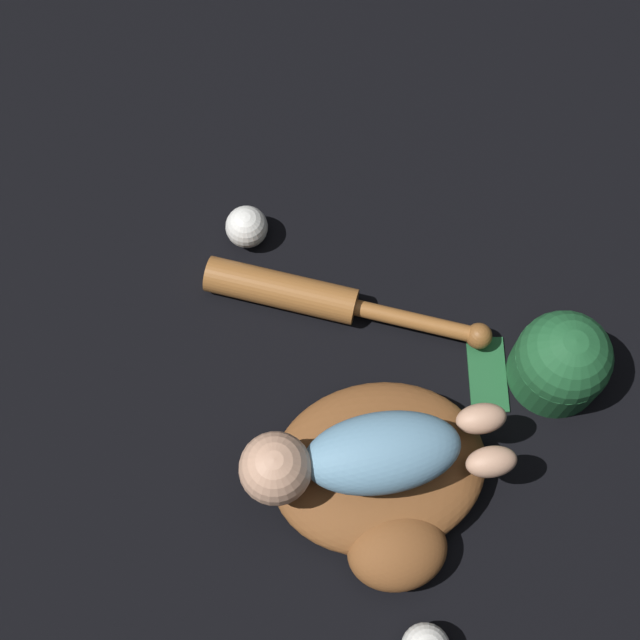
# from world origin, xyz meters

# --- Properties ---
(ground_plane) EXTENTS (6.00, 6.00, 0.00)m
(ground_plane) POSITION_xyz_m (0.00, 0.00, 0.00)
(ground_plane) COLOR black
(baseball_glove) EXTENTS (0.38, 0.36, 0.08)m
(baseball_glove) POSITION_xyz_m (0.04, -0.01, 0.04)
(baseball_glove) COLOR brown
(baseball_glove) RESTS_ON ground
(baby_figure) EXTENTS (0.40, 0.19, 0.11)m
(baby_figure) POSITION_xyz_m (0.07, -0.04, 0.13)
(baby_figure) COLOR #6693B2
(baby_figure) RESTS_ON baseball_glove
(baseball_bat) EXTENTS (0.41, 0.32, 0.06)m
(baseball_bat) POSITION_xyz_m (0.02, -0.33, 0.03)
(baseball_bat) COLOR #9E602D
(baseball_bat) RESTS_ON ground
(baseball) EXTENTS (0.07, 0.07, 0.07)m
(baseball) POSITION_xyz_m (0.08, -0.49, 0.04)
(baseball) COLOR white
(baseball) RESTS_ON ground
(baseball_cap) EXTENTS (0.23, 0.18, 0.15)m
(baseball_cap) POSITION_xyz_m (-0.29, -0.07, 0.06)
(baseball_cap) COLOR #1E562D
(baseball_cap) RESTS_ON ground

